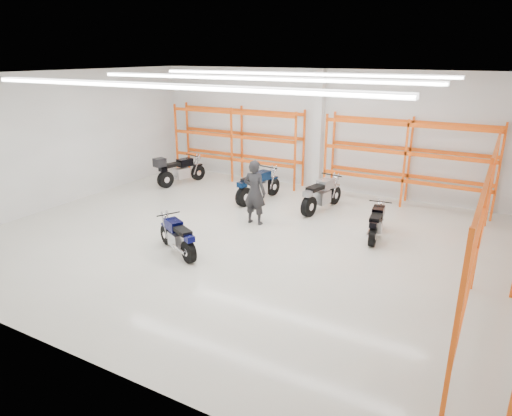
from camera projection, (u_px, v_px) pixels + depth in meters
The scene contains 12 objects.
ground at pixel (239, 238), 13.06m from camera, with size 14.00×14.00×0.00m, color beige.
room_shell at pixel (238, 123), 12.02m from camera, with size 14.02×12.02×4.51m.
motorcycle_main at pixel (178, 238), 11.88m from camera, with size 1.82×1.03×0.97m.
motorcycle_back_a at pixel (178, 171), 18.16m from camera, with size 1.02×2.33×1.21m.
motorcycle_back_b at pixel (257, 187), 16.14m from camera, with size 0.87×2.33×1.15m.
motorcycle_back_c at pixel (321, 196), 15.15m from camera, with size 0.86×2.30×1.13m.
motorcycle_back_d at pixel (376, 224), 12.91m from camera, with size 0.64×1.94×0.95m.
standing_man at pixel (255, 192), 13.88m from camera, with size 0.73×0.48×2.01m, color black.
structural_column at pixel (318, 131), 17.15m from camera, with size 0.32×0.32×4.50m, color white.
pallet_racking_back_left at pixel (237, 137), 18.58m from camera, with size 5.67×0.87×3.00m.
pallet_racking_back_right at pixel (408, 154), 15.46m from camera, with size 5.67×0.87×3.00m.
pallet_racking_side at pixel (505, 216), 9.49m from camera, with size 0.87×9.07×3.00m.
Camera 1 is at (6.29, -10.33, 5.02)m, focal length 32.00 mm.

